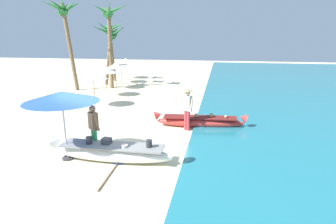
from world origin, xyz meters
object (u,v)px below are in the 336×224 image
at_px(person_vendor_hatted, 187,106).
at_px(palm_tree_leaning_seaward, 110,33).
at_px(patio_umbrella_large, 62,97).
at_px(boat_red_midground, 200,121).
at_px(palm_tree_far_behind, 110,38).
at_px(palm_tree_tall_inland, 64,17).
at_px(paddle, 112,171).
at_px(boat_white_foreground, 113,152).
at_px(palm_tree_mid_cluster, 110,22).
at_px(person_tourist_customer, 94,127).

height_order(person_vendor_hatted, palm_tree_leaning_seaward, palm_tree_leaning_seaward).
xyz_separation_m(patio_umbrella_large, palm_tree_leaning_seaward, (-5.02, 16.40, 2.14)).
bearing_deg(boat_red_midground, palm_tree_far_behind, 128.98).
bearing_deg(person_vendor_hatted, palm_tree_tall_inland, 141.76).
xyz_separation_m(palm_tree_tall_inland, paddle, (8.12, -11.97, -5.23)).
height_order(boat_white_foreground, palm_tree_mid_cluster, palm_tree_mid_cluster).
bearing_deg(boat_red_midground, palm_tree_mid_cluster, 131.06).
bearing_deg(person_tourist_customer, palm_tree_mid_cluster, 108.99).
distance_m(person_tourist_customer, palm_tree_tall_inland, 13.66).
height_order(person_tourist_customer, palm_tree_tall_inland, palm_tree_tall_inland).
xyz_separation_m(person_vendor_hatted, patio_umbrella_large, (-3.49, -3.63, 1.02)).
xyz_separation_m(boat_red_midground, person_tourist_customer, (-3.28, -3.62, 0.71)).
xyz_separation_m(boat_white_foreground, paddle, (0.26, -0.73, -0.27)).
height_order(palm_tree_tall_inland, paddle, palm_tree_tall_inland).
height_order(boat_white_foreground, boat_red_midground, boat_white_foreground).
height_order(person_vendor_hatted, patio_umbrella_large, patio_umbrella_large).
height_order(boat_white_foreground, palm_tree_tall_inland, palm_tree_tall_inland).
height_order(boat_red_midground, palm_tree_tall_inland, palm_tree_tall_inland).
xyz_separation_m(palm_tree_tall_inland, palm_tree_leaning_seaward, (1.34, 5.01, -1.04)).
xyz_separation_m(boat_white_foreground, palm_tree_tall_inland, (-7.86, 11.24, 4.96)).
xyz_separation_m(boat_white_foreground, palm_tree_leaning_seaward, (-6.52, 16.26, 3.91)).
bearing_deg(patio_umbrella_large, palm_tree_far_behind, 106.10).
height_order(palm_tree_tall_inland, palm_tree_far_behind, palm_tree_tall_inland).
distance_m(person_tourist_customer, paddle, 1.78).
relative_size(person_vendor_hatted, palm_tree_mid_cluster, 0.29).
bearing_deg(palm_tree_leaning_seaward, palm_tree_far_behind, -67.54).
bearing_deg(palm_tree_tall_inland, palm_tree_leaning_seaward, 75.06).
bearing_deg(paddle, palm_tree_leaning_seaward, 111.76).
relative_size(palm_tree_mid_cluster, palm_tree_far_behind, 1.29).
relative_size(palm_tree_leaning_seaward, palm_tree_far_behind, 1.08).
bearing_deg(palm_tree_leaning_seaward, person_vendor_hatted, -56.33).
distance_m(patio_umbrella_large, palm_tree_mid_cluster, 13.50).
distance_m(person_tourist_customer, palm_tree_mid_cluster, 13.51).
bearing_deg(person_tourist_customer, palm_tree_far_behind, 109.47).
bearing_deg(palm_tree_tall_inland, paddle, -55.86).
relative_size(person_tourist_customer, patio_umbrella_large, 0.74).
relative_size(boat_red_midground, person_vendor_hatted, 2.24).
height_order(palm_tree_leaning_seaward, paddle, palm_tree_leaning_seaward).
bearing_deg(palm_tree_mid_cluster, palm_tree_leaning_seaward, 112.86).
distance_m(boat_red_midground, palm_tree_tall_inland, 13.60).
distance_m(person_tourist_customer, palm_tree_leaning_seaward, 17.20).
xyz_separation_m(person_vendor_hatted, paddle, (-1.73, -4.21, -1.04)).
xyz_separation_m(palm_tree_tall_inland, palm_tree_mid_cluster, (2.89, 1.34, -0.30)).
relative_size(person_tourist_customer, palm_tree_tall_inland, 0.27).
relative_size(boat_white_foreground, boat_red_midground, 1.04).
height_order(boat_red_midground, patio_umbrella_large, patio_umbrella_large).
height_order(patio_umbrella_large, palm_tree_leaning_seaward, palm_tree_leaning_seaward).
distance_m(boat_red_midground, palm_tree_leaning_seaward, 15.73).
height_order(boat_white_foreground, patio_umbrella_large, patio_umbrella_large).
bearing_deg(person_tourist_customer, palm_tree_leaning_seaward, 109.90).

